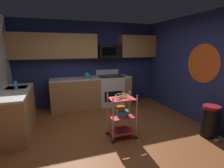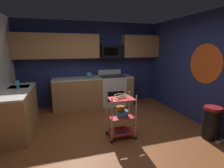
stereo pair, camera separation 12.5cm
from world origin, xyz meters
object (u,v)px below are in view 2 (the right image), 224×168
Objects in this scene: oven_range at (112,90)px; dish_soap_bottle at (18,85)px; book_stack at (121,130)px; kettle at (89,75)px; mixing_bowl_large at (122,113)px; microwave at (111,51)px; mixing_bowl_small at (120,108)px; trash_can at (212,123)px; fruit_bowl at (121,96)px; rolling_cart at (121,116)px.

oven_range is 2.72m from dish_soap_bottle.
dish_soap_bottle reaches higher than book_stack.
mixing_bowl_large is at bearing -81.17° from kettle.
mixing_bowl_large is 2.13m from kettle.
microwave is at bearing 90.26° from oven_range.
trash_can reaches higher than mixing_bowl_small.
microwave is at bearing 78.70° from fruit_bowl.
oven_range reaches higher than mixing_bowl_small.
kettle reaches higher than mixing_bowl_large.
trash_can is at bearing -17.95° from mixing_bowl_large.
fruit_bowl reaches higher than book_stack.
dish_soap_bottle reaches higher than mixing_bowl_large.
kettle is (-0.29, 2.02, 0.38)m from mixing_bowl_small.
microwave reaches higher than dish_soap_bottle.
microwave is 1.06× the size of trash_can.
dish_soap_bottle is at bearing 154.17° from mixing_bowl_small.
trash_can is (3.76, -1.56, -0.69)m from dish_soap_bottle.
trash_can is at bearing -17.74° from rolling_cart.
oven_range is at bearing 78.13° from rolling_cart.
book_stack is 0.39× the size of trash_can.
dish_soap_bottle is (-2.02, 1.01, 0.57)m from rolling_cart.
dish_soap_bottle is (-1.72, -1.04, 0.02)m from kettle.
microwave reaches higher than trash_can.
mixing_bowl_small is 0.46m from book_stack.
kettle reaches higher than fruit_bowl.
mixing_bowl_small is 2.27m from dish_soap_bottle.
trash_can is at bearing -63.42° from oven_range.
kettle is 0.40× the size of trash_can.
fruit_bowl is 1.03× the size of kettle.
rolling_cart is at bearing -79.97° from mixing_bowl_small.
mixing_bowl_small reaches higher than mixing_bowl_large.
kettle is at bearing 31.17° from dish_soap_bottle.
oven_range reaches higher than trash_can.
mixing_bowl_small is at bearing 100.03° from book_stack.
rolling_cart is at bearing 162.26° from trash_can.
kettle is (-0.73, -0.11, -0.70)m from microwave.
book_stack is at bearing -26.47° from dish_soap_bottle.
oven_range is at bearing 23.11° from dish_soap_bottle.
rolling_cart is 4.57× the size of dish_soap_bottle.
microwave is at bearing 115.69° from trash_can.
oven_range is 1.23m from microwave.
dish_soap_bottle reaches higher than fruit_bowl.
oven_range is 4.26× the size of book_stack.
rolling_cart reaches higher than fruit_bowl.
microwave is (-0.00, 0.10, 1.22)m from oven_range.
microwave reaches higher than oven_range.
book_stack is 1.83m from trash_can.
microwave is at bearing 78.70° from book_stack.
microwave reaches higher than book_stack.
rolling_cart is 0.17m from mixing_bowl_small.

